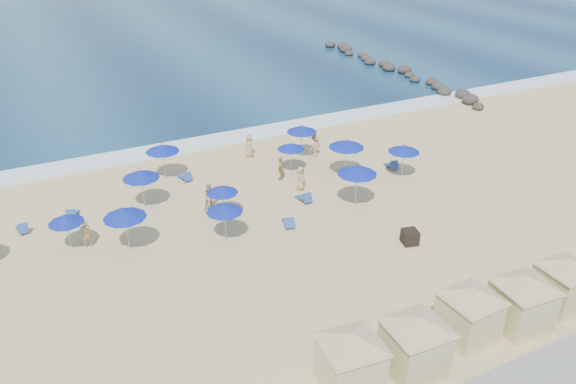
% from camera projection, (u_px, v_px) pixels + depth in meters
% --- Properties ---
extents(ground, '(160.00, 160.00, 0.00)m').
position_uv_depth(ground, '(305.00, 243.00, 29.60)').
color(ground, '#CDB282').
rests_on(ground, ground).
extents(ocean, '(160.00, 80.00, 0.06)m').
position_uv_depth(ocean, '(106.00, 38.00, 73.16)').
color(ocean, '#0E2B4E').
rests_on(ocean, ground).
extents(surf_line, '(160.00, 2.50, 0.08)m').
position_uv_depth(surf_line, '(207.00, 142.00, 41.86)').
color(surf_line, white).
rests_on(surf_line, ground).
extents(rock_jetty, '(2.56, 26.66, 0.96)m').
position_uv_depth(rock_jetty, '(394.00, 69.00, 58.71)').
color(rock_jetty, '#292422').
rests_on(rock_jetty, ground).
extents(trash_bin, '(0.94, 0.94, 0.78)m').
position_uv_depth(trash_bin, '(410.00, 237.00, 29.41)').
color(trash_bin, black).
rests_on(trash_bin, ground).
extents(cabana_0, '(4.41, 4.41, 2.78)m').
position_uv_depth(cabana_0, '(351.00, 353.00, 20.19)').
color(cabana_0, beige).
rests_on(cabana_0, ground).
extents(cabana_1, '(4.49, 4.49, 2.82)m').
position_uv_depth(cabana_1, '(416.00, 336.00, 20.95)').
color(cabana_1, beige).
rests_on(cabana_1, ground).
extents(cabana_2, '(4.33, 4.33, 2.72)m').
position_uv_depth(cabana_2, '(470.00, 306.00, 22.57)').
color(cabana_2, beige).
rests_on(cabana_2, ground).
extents(cabana_3, '(4.45, 4.45, 2.80)m').
position_uv_depth(cabana_3, '(524.00, 295.00, 23.17)').
color(cabana_3, beige).
rests_on(cabana_3, ground).
extents(cabana_4, '(4.28, 4.28, 2.68)m').
position_uv_depth(cabana_4, '(566.00, 276.00, 24.41)').
color(cabana_4, beige).
rests_on(cabana_4, ground).
extents(umbrella_1, '(1.81, 1.81, 2.06)m').
position_uv_depth(umbrella_1, '(66.00, 219.00, 28.27)').
color(umbrella_1, '#A5A8AD').
rests_on(umbrella_1, ground).
extents(umbrella_2, '(2.15, 2.15, 2.45)m').
position_uv_depth(umbrella_2, '(141.00, 174.00, 32.11)').
color(umbrella_2, '#A5A8AD').
rests_on(umbrella_2, ground).
extents(umbrella_3, '(2.19, 2.19, 2.50)m').
position_uv_depth(umbrella_3, '(124.00, 213.00, 28.04)').
color(umbrella_3, '#A5A8AD').
rests_on(umbrella_3, ground).
extents(umbrella_4, '(2.16, 2.16, 2.45)m').
position_uv_depth(umbrella_4, '(162.00, 148.00, 35.51)').
color(umbrella_4, '#A5A8AD').
rests_on(umbrella_4, ground).
extents(umbrella_5, '(1.81, 1.81, 2.06)m').
position_uv_depth(umbrella_5, '(222.00, 190.00, 31.17)').
color(umbrella_5, '#A5A8AD').
rests_on(umbrella_5, ground).
extents(umbrella_6, '(1.95, 1.95, 2.22)m').
position_uv_depth(umbrella_6, '(224.00, 208.00, 29.02)').
color(umbrella_6, '#A5A8AD').
rests_on(umbrella_6, ground).
extents(umbrella_7, '(1.83, 1.83, 2.09)m').
position_uv_depth(umbrella_7, '(291.00, 146.00, 36.59)').
color(umbrella_7, '#A5A8AD').
rests_on(umbrella_7, ground).
extents(umbrella_8, '(2.35, 2.35, 2.68)m').
position_uv_depth(umbrella_8, '(357.00, 170.00, 32.19)').
color(umbrella_8, '#A5A8AD').
rests_on(umbrella_8, ground).
extents(umbrella_9, '(2.12, 2.12, 2.41)m').
position_uv_depth(umbrella_9, '(302.00, 129.00, 38.59)').
color(umbrella_9, '#A5A8AD').
rests_on(umbrella_9, ground).
extents(umbrella_10, '(2.32, 2.32, 2.64)m').
position_uv_depth(umbrella_10, '(347.00, 144.00, 35.74)').
color(umbrella_10, '#A5A8AD').
rests_on(umbrella_10, ground).
extents(umbrella_11, '(2.05, 2.05, 2.33)m').
position_uv_depth(umbrella_11, '(404.00, 149.00, 35.70)').
color(umbrella_11, '#A5A8AD').
rests_on(umbrella_11, ground).
extents(beach_chair_0, '(0.70, 1.26, 0.65)m').
position_uv_depth(beach_chair_0, '(22.00, 228.00, 30.50)').
color(beach_chair_0, '#26488B').
rests_on(beach_chair_0, ground).
extents(beach_chair_1, '(0.89, 1.29, 0.65)m').
position_uv_depth(beach_chair_1, '(72.00, 214.00, 31.92)').
color(beach_chair_1, '#26488B').
rests_on(beach_chair_1, ground).
extents(beach_chair_2, '(0.72, 1.28, 0.67)m').
position_uv_depth(beach_chair_2, '(186.00, 177.00, 36.14)').
color(beach_chair_2, '#26488B').
rests_on(beach_chair_2, ground).
extents(beach_chair_3, '(0.89, 1.35, 0.69)m').
position_uv_depth(beach_chair_3, '(289.00, 222.00, 31.04)').
color(beach_chair_3, '#26488B').
rests_on(beach_chair_3, ground).
extents(beach_chair_4, '(0.64, 1.28, 0.68)m').
position_uv_depth(beach_chair_4, '(305.00, 198.00, 33.59)').
color(beach_chair_4, '#26488B').
rests_on(beach_chair_4, ground).
extents(beach_chair_5, '(0.76, 1.32, 0.69)m').
position_uv_depth(beach_chair_5, '(392.00, 165.00, 37.73)').
color(beach_chair_5, '#26488B').
rests_on(beach_chair_5, ground).
extents(beachgoer_0, '(0.60, 0.41, 1.59)m').
position_uv_depth(beachgoer_0, '(86.00, 234.00, 28.95)').
color(beachgoer_0, tan).
rests_on(beachgoer_0, ground).
extents(beachgoer_1, '(0.88, 0.72, 1.69)m').
position_uv_depth(beachgoer_1, '(210.00, 197.00, 32.36)').
color(beachgoer_1, tan).
rests_on(beachgoer_1, ground).
extents(beachgoer_2, '(0.93, 0.92, 1.58)m').
position_uv_depth(beachgoer_2, '(281.00, 169.00, 35.95)').
color(beachgoer_2, tan).
rests_on(beachgoer_2, ground).
extents(beachgoer_3, '(1.21, 0.94, 1.66)m').
position_uv_depth(beachgoer_3, '(315.00, 146.00, 39.15)').
color(beachgoer_3, tan).
rests_on(beachgoer_3, ground).
extents(beachgoer_4, '(0.56, 0.84, 1.66)m').
position_uv_depth(beachgoer_4, '(249.00, 145.00, 39.22)').
color(beachgoer_4, tan).
rests_on(beachgoer_4, ground).
extents(beachgoer_5, '(0.90, 0.78, 1.56)m').
position_uv_depth(beachgoer_5, '(301.00, 178.00, 34.71)').
color(beachgoer_5, tan).
rests_on(beachgoer_5, ground).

